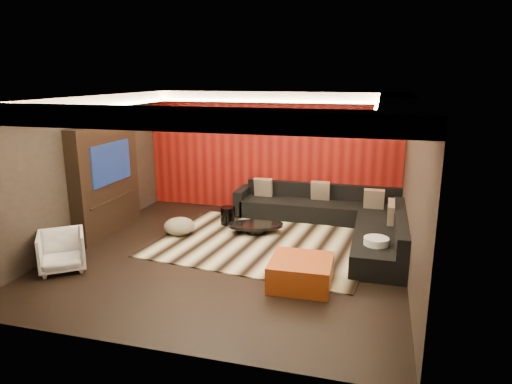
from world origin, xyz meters
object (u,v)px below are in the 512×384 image
(coffee_table, at_px, (256,228))
(white_side_table, at_px, (376,252))
(armchair, at_px, (62,251))
(sectional_sofa, at_px, (339,219))
(orange_ottoman, at_px, (301,272))
(drum_stool, at_px, (228,215))

(coffee_table, distance_m, white_side_table, 2.63)
(armchair, xyz_separation_m, sectional_sofa, (4.23, 3.18, -0.07))
(armchair, bearing_deg, orange_ottoman, -29.82)
(drum_stool, distance_m, orange_ottoman, 3.20)
(drum_stool, distance_m, armchair, 3.51)
(coffee_table, bearing_deg, armchair, -135.48)
(orange_ottoman, relative_size, sectional_sofa, 0.26)
(armchair, distance_m, sectional_sofa, 5.30)
(armchair, height_order, sectional_sofa, sectional_sofa)
(orange_ottoman, bearing_deg, sectional_sofa, 83.13)
(coffee_table, relative_size, armchair, 1.54)
(drum_stool, relative_size, sectional_sofa, 0.10)
(white_side_table, bearing_deg, drum_stool, 154.57)
(orange_ottoman, height_order, sectional_sofa, sectional_sofa)
(sectional_sofa, bearing_deg, white_side_table, -65.83)
(drum_stool, bearing_deg, coffee_table, -27.86)
(orange_ottoman, bearing_deg, white_side_table, 42.45)
(orange_ottoman, distance_m, armchair, 3.94)
(white_side_table, xyz_separation_m, armchair, (-5.00, -1.48, 0.07))
(armchair, bearing_deg, coffee_table, 7.69)
(coffee_table, distance_m, drum_stool, 0.83)
(orange_ottoman, relative_size, armchair, 1.28)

